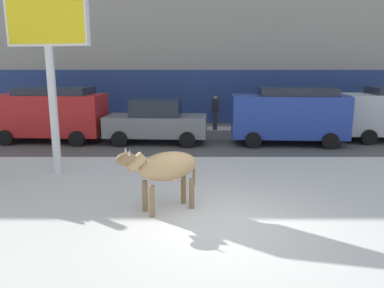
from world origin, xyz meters
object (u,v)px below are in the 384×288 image
object	(u,v)px
pedestrian_by_cars	(214,113)
pedestrian_far_left	(323,113)
car_grey_sedan	(155,122)
car_red_van	(49,113)
car_blue_van	(287,114)
billboard	(45,25)
pedestrian_near_billboard	(277,113)
cow_tan	(164,168)

from	to	relation	value
pedestrian_by_cars	pedestrian_far_left	distance (m)	5.57
car_grey_sedan	pedestrian_by_cars	distance (m)	4.27
car_red_van	pedestrian_far_left	size ratio (longest dim) A/B	2.72
car_red_van	car_blue_van	bearing A→B (deg)	-2.77
billboard	car_red_van	size ratio (longest dim) A/B	1.18
pedestrian_by_cars	pedestrian_far_left	size ratio (longest dim) A/B	1.00
billboard	pedestrian_near_billboard	world-z (taller)	billboard
pedestrian_near_billboard	billboard	bearing A→B (deg)	-136.90
cow_tan	pedestrian_by_cars	distance (m)	11.01
pedestrian_far_left	billboard	bearing A→B (deg)	-143.88
car_red_van	pedestrian_far_left	world-z (taller)	car_red_van
car_red_van	pedestrian_by_cars	bearing A→B (deg)	22.67
car_grey_sedan	pedestrian_by_cars	size ratio (longest dim) A/B	2.49
pedestrian_by_cars	cow_tan	bearing A→B (deg)	-99.25
billboard	pedestrian_far_left	distance (m)	13.83
car_red_van	pedestrian_near_billboard	bearing A→B (deg)	16.17
pedestrian_near_billboard	pedestrian_by_cars	xyz separation A→B (m)	(-3.19, 0.00, 0.00)
car_grey_sedan	pedestrian_near_billboard	xyz separation A→B (m)	(5.87, 3.32, -0.03)
car_blue_van	car_grey_sedan	bearing A→B (deg)	178.08
car_red_van	car_blue_van	distance (m)	10.07
car_blue_van	pedestrian_near_billboard	size ratio (longest dim) A/B	2.72
car_grey_sedan	pedestrian_near_billboard	distance (m)	6.74
cow_tan	billboard	world-z (taller)	billboard
cow_tan	billboard	bearing A→B (deg)	139.61
pedestrian_near_billboard	pedestrian_far_left	xyz separation A→B (m)	(2.38, 0.00, 0.00)
car_blue_van	cow_tan	bearing A→B (deg)	-121.97
car_grey_sedan	pedestrian_near_billboard	bearing A→B (deg)	29.52
car_red_van	car_grey_sedan	world-z (taller)	car_red_van
car_grey_sedan	pedestrian_near_billboard	world-z (taller)	car_grey_sedan
pedestrian_by_cars	car_blue_van	bearing A→B (deg)	-51.20
billboard	car_grey_sedan	distance (m)	6.26
cow_tan	billboard	distance (m)	5.65
car_red_van	pedestrian_near_billboard	world-z (taller)	car_red_van
pedestrian_near_billboard	car_red_van	bearing A→B (deg)	-163.83
pedestrian_near_billboard	cow_tan	bearing A→B (deg)	-114.53
billboard	car_blue_van	size ratio (longest dim) A/B	1.18
billboard	pedestrian_near_billboard	xyz separation A→B (m)	(8.44, 7.90, -3.43)
cow_tan	pedestrian_by_cars	size ratio (longest dim) A/B	1.07
car_red_van	pedestrian_by_cars	xyz separation A→B (m)	(7.23, 3.02, -0.36)
pedestrian_near_billboard	pedestrian_far_left	bearing A→B (deg)	0.00
billboard	cow_tan	bearing A→B (deg)	-40.39
cow_tan	pedestrian_near_billboard	world-z (taller)	pedestrian_near_billboard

